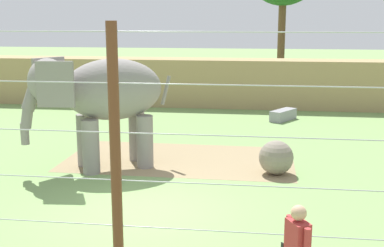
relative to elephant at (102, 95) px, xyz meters
The scene contains 7 objects.
ground_plane 4.17m from the elephant, 58.58° to the right, with size 120.00×120.00×0.00m, color #759956.
dirt_patch 3.10m from the elephant, 29.69° to the left, with size 6.80×3.65×0.01m, color #937F5B.
embankment_wall 10.90m from the elephant, 80.00° to the left, with size 36.00×1.80×2.25m, color tan.
elephant is the anchor object (origin of this frame).
enrichment_ball 5.09m from the elephant, ahead, with size 0.94×0.94×0.94m, color gray.
cable_fence 5.94m from the elephant, 71.07° to the right, with size 10.33×0.18×4.14m.
feed_trough 9.42m from the elephant, 54.62° to the left, with size 1.17×1.45×0.44m.
Camera 1 is at (2.43, -10.25, 4.19)m, focal length 47.09 mm.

